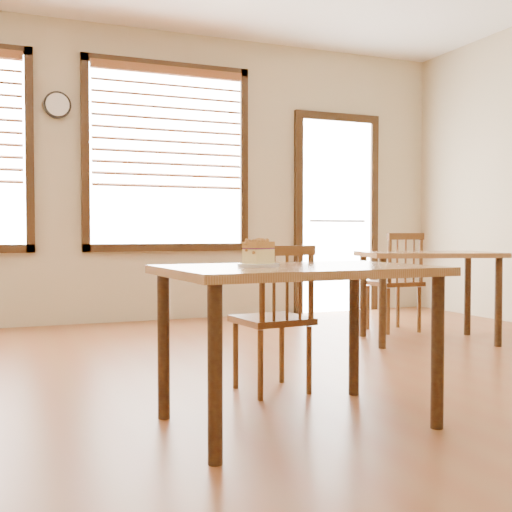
% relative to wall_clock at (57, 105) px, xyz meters
% --- Properties ---
extents(ground, '(8.00, 8.00, 0.00)m').
position_rel_wall_clock_xyz_m(ground, '(0.80, -3.96, -2.15)').
color(ground, brown).
extents(room_shell, '(8.00, 8.00, 8.00)m').
position_rel_wall_clock_xyz_m(room_shell, '(0.80, -3.96, -0.32)').
color(room_shell, '#C5B890').
rests_on(room_shell, ground).
extents(window_right, '(1.76, 0.10, 1.96)m').
position_rel_wall_clock_xyz_m(window_right, '(1.10, 0.01, -0.34)').
color(window_right, white).
rests_on(window_right, room_shell).
extents(entry_door, '(1.08, 0.06, 2.29)m').
position_rel_wall_clock_xyz_m(entry_door, '(3.10, 0.02, -0.95)').
color(entry_door, white).
rests_on(entry_door, ground).
extents(wall_clock, '(0.26, 0.05, 0.26)m').
position_rel_wall_clock_xyz_m(wall_clock, '(0.00, 0.00, 0.00)').
color(wall_clock, black).
rests_on(wall_clock, room_shell).
extents(cafe_table_main, '(1.28, 0.89, 0.75)m').
position_rel_wall_clock_xyz_m(cafe_table_main, '(0.74, -3.79, -1.49)').
color(cafe_table_main, '#A2703F').
rests_on(cafe_table_main, ground).
extents(cafe_chair_main, '(0.42, 0.42, 0.85)m').
position_rel_wall_clock_xyz_m(cafe_chair_main, '(0.88, -3.21, -1.72)').
color(cafe_chair_main, brown).
rests_on(cafe_chair_main, ground).
extents(cafe_table_second, '(1.25, 1.01, 0.75)m').
position_rel_wall_clock_xyz_m(cafe_table_second, '(2.77, -2.11, -1.51)').
color(cafe_table_second, '#A2703F').
rests_on(cafe_table_second, ground).
extents(cafe_chair_second, '(0.42, 0.42, 0.92)m').
position_rel_wall_clock_xyz_m(cafe_chair_second, '(2.84, -1.55, -1.69)').
color(cafe_chair_second, brown).
rests_on(cafe_chair_second, ground).
extents(plate, '(0.19, 0.19, 0.02)m').
position_rel_wall_clock_xyz_m(plate, '(0.54, -3.79, -1.39)').
color(plate, white).
rests_on(plate, cafe_table_main).
extents(cake_slice, '(0.15, 0.14, 0.12)m').
position_rel_wall_clock_xyz_m(cake_slice, '(0.54, -3.79, -1.33)').
color(cake_slice, '#F8DA8C').
rests_on(cake_slice, plate).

